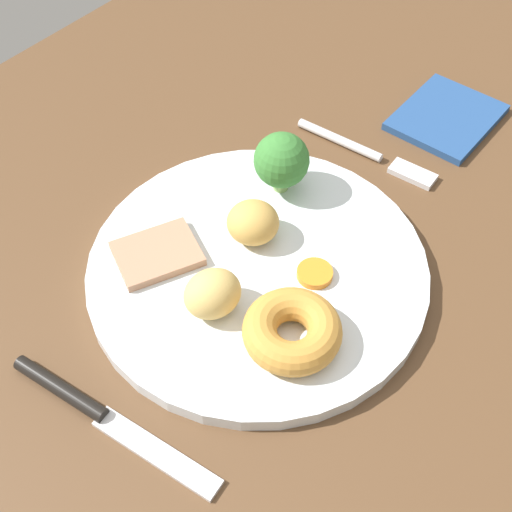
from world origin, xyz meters
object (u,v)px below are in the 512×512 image
dinner_plate (256,269)px  roast_potato_left (208,291)px  meat_slice_main (157,254)px  fork (369,154)px  folded_napkin (446,117)px  knife (95,411)px  yorkshire_pudding (292,331)px  carrot_coin_front (315,274)px  broccoli_floret (282,161)px  roast_potato_right (253,222)px

dinner_plate → roast_potato_left: size_ratio=6.15×
meat_slice_main → fork: bearing=164.3°
dinner_plate → fork: (-18.63, -0.48, -0.31)cm
fork → folded_napkin: bearing=67.9°
roast_potato_left → knife: roast_potato_left is taller
yorkshire_pudding → carrot_coin_front: (-6.28, -2.28, -1.03)cm
carrot_coin_front → broccoli_floret: size_ratio=0.50×
roast_potato_left → knife: (12.02, -0.82, -2.84)cm
meat_slice_main → roast_potato_left: bearing=81.3°
meat_slice_main → roast_potato_right: bearing=144.3°
folded_napkin → roast_potato_right: bearing=-10.7°
meat_slice_main → folded_napkin: 34.54cm
dinner_plate → fork: 18.64cm
meat_slice_main → fork: (-23.26, 6.55, -1.41)cm
roast_potato_left → carrot_coin_front: bearing=147.5°
dinner_plate → carrot_coin_front: (-2.01, 4.64, 1.02)cm
yorkshire_pudding → broccoli_floret: bearing=-139.8°
carrot_coin_front → fork: size_ratio=0.20×
dinner_plate → folded_napkin: dinner_plate is taller
meat_slice_main → yorkshire_pudding: yorkshire_pudding is taller
dinner_plate → yorkshire_pudding: bearing=58.3°
folded_napkin → meat_slice_main: bearing=-16.6°
carrot_coin_front → fork: bearing=-162.9°
broccoli_floret → folded_napkin: (-19.93, 6.70, -4.39)cm
yorkshire_pudding → fork: yorkshire_pudding is taller
roast_potato_right → knife: roast_potato_right is taller
roast_potato_right → carrot_coin_front: bearing=88.2°
broccoli_floret → knife: size_ratio=0.32×
dinner_plate → fork: dinner_plate is taller
roast_potato_right → fork: roast_potato_right is taller
broccoli_floret → knife: (26.20, 2.80, -4.34)cm
meat_slice_main → fork: meat_slice_main is taller
dinner_plate → roast_potato_right: bearing=-136.5°
roast_potato_right → broccoli_floret: 6.71cm
dinner_plate → carrot_coin_front: size_ratio=9.59×
yorkshire_pudding → fork: size_ratio=0.50×
yorkshire_pudding → roast_potato_right: bearing=-125.7°
meat_slice_main → broccoli_floret: bearing=166.4°
fork → knife: knife is taller
yorkshire_pudding → broccoli_floret: size_ratio=1.29×
knife → folded_napkin: (-46.13, 3.91, -0.05)cm
roast_potato_left → roast_potato_right: bearing=-166.8°
meat_slice_main → fork: size_ratio=0.45×
meat_slice_main → folded_napkin: (-33.07, 9.87, -1.40)cm
roast_potato_left → fork: roast_potato_left is taller
roast_potato_left → dinner_plate: bearing=177.5°
yorkshire_pudding → knife: (13.43, -7.98, -2.30)cm
roast_potato_left → roast_potato_right: (-7.90, -1.86, -0.09)cm
folded_napkin → fork: bearing=-18.7°
carrot_coin_front → folded_napkin: bearing=-176.1°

